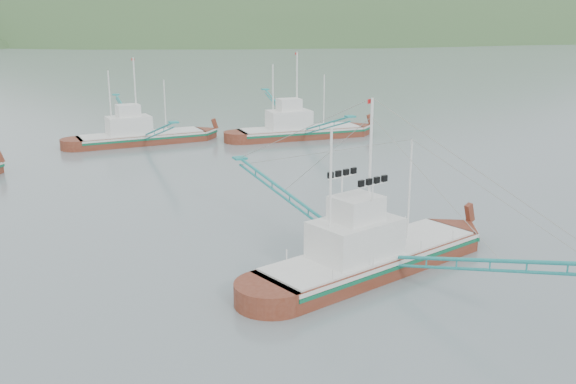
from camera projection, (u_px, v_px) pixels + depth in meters
name	position (u px, v px, depth m)	size (l,w,h in m)	color
ground	(331.00, 269.00, 37.30)	(1200.00, 1200.00, 0.00)	slate
main_boat	(372.00, 238.00, 36.61)	(15.23, 26.17, 10.79)	maroon
bg_boat_right	(299.00, 126.00, 77.97)	(15.45, 27.50, 11.14)	maroon
bg_boat_far	(140.00, 131.00, 74.49)	(14.64, 26.31, 10.64)	maroon
headland_right	(342.00, 37.00, 511.00)	(684.00, 432.00, 306.00)	#35552C
ridge_distant	(50.00, 36.00, 541.47)	(960.00, 400.00, 240.00)	slate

